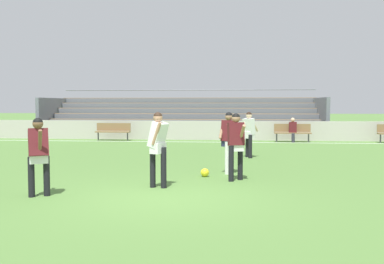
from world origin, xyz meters
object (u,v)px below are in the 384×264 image
object	(u,v)px
bleacher_stand	(183,116)
player_white_wide_right	(158,143)
player_white_pressing_high	(249,131)
player_dark_challenging	(236,141)
player_dark_on_ball	(229,137)
soccer_ball	(205,173)
bench_far_left	(113,130)
player_dark_wide_left	(38,150)
bench_far_right	(292,131)
spectator_seated	(293,128)

from	to	relation	value
bleacher_stand	player_white_wide_right	size ratio (longest dim) A/B	9.61
player_white_pressing_high	player_dark_challenging	bearing A→B (deg)	-95.44
player_dark_on_ball	soccer_ball	distance (m)	1.22
bench_far_left	player_dark_challenging	distance (m)	13.06
player_white_pressing_high	player_dark_wide_left	bearing A→B (deg)	-122.41
player_dark_challenging	player_white_wide_right	world-z (taller)	player_white_wide_right
player_dark_challenging	player_dark_wide_left	xyz separation A→B (m)	(-3.99, -2.27, -0.04)
bench_far_left	soccer_ball	world-z (taller)	bench_far_left
bleacher_stand	bench_far_right	size ratio (longest dim) A/B	9.10
player_dark_on_ball	bleacher_stand	bearing A→B (deg)	101.96
player_dark_challenging	player_dark_on_ball	distance (m)	1.08
player_white_wide_right	spectator_seated	bearing A→B (deg)	69.89
player_dark_on_ball	soccer_ball	world-z (taller)	player_dark_on_ball
player_dark_on_ball	player_dark_wide_left	bearing A→B (deg)	-138.68
bench_far_left	player_white_wide_right	world-z (taller)	player_white_wide_right
player_white_pressing_high	soccer_ball	xyz separation A→B (m)	(-1.24, -4.23, -0.84)
bench_far_left	player_dark_wide_left	xyz separation A→B (m)	(2.38, -13.66, 0.40)
bench_far_left	player_dark_on_ball	xyz separation A→B (m)	(6.18, -10.33, 0.45)
bench_far_right	player_white_wide_right	xyz separation A→B (m)	(-4.53, -12.49, 0.47)
bench_far_right	player_white_wide_right	size ratio (longest dim) A/B	1.06
bench_far_right	player_white_pressing_high	world-z (taller)	player_white_pressing_high
bench_far_right	player_white_pressing_high	bearing A→B (deg)	-109.36
bleacher_stand	player_dark_on_ball	distance (m)	14.59
player_dark_on_ball	spectator_seated	bearing A→B (deg)	73.70
bench_far_left	player_white_pressing_high	distance (m)	9.55
spectator_seated	player_white_pressing_high	world-z (taller)	player_white_pressing_high
bench_far_right	bench_far_left	distance (m)	9.16
bench_far_right	player_dark_wide_left	world-z (taller)	player_dark_wide_left
bench_far_right	soccer_ball	size ratio (longest dim) A/B	8.18
bleacher_stand	bench_far_left	distance (m)	5.09
bench_far_left	player_dark_on_ball	bearing A→B (deg)	-59.11
player_white_pressing_high	soccer_ball	size ratio (longest dim) A/B	7.31
player_white_wide_right	player_dark_wide_left	bearing A→B (deg)	-152.49
spectator_seated	player_white_wide_right	world-z (taller)	player_white_wide_right
spectator_seated	player_white_wide_right	distance (m)	13.18
player_dark_challenging	player_white_wide_right	distance (m)	2.06
bench_far_right	player_dark_wide_left	bearing A→B (deg)	-116.39
player_white_pressing_high	bench_far_left	bearing A→B (deg)	135.57
player_dark_wide_left	soccer_ball	xyz separation A→B (m)	(3.19, 2.76, -0.84)
bleacher_stand	player_white_pressing_high	world-z (taller)	bleacher_stand
bench_far_left	player_white_pressing_high	world-z (taller)	player_white_pressing_high
player_dark_on_ball	player_white_wide_right	world-z (taller)	player_white_wide_right
spectator_seated	soccer_ball	xyz separation A→B (m)	(-3.59, -10.79, -0.59)
player_dark_wide_left	player_white_wide_right	bearing A→B (deg)	27.51
bleacher_stand	soccer_ball	xyz separation A→B (m)	(2.42, -14.86, -1.09)
bench_far_right	spectator_seated	xyz separation A→B (m)	(0.00, -0.12, 0.16)
player_dark_wide_left	bleacher_stand	bearing A→B (deg)	87.49
bleacher_stand	player_dark_challenging	xyz separation A→B (m)	(3.21, -15.34, -0.22)
bench_far_left	soccer_ball	bearing A→B (deg)	-62.94
bleacher_stand	spectator_seated	size ratio (longest dim) A/B	13.53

